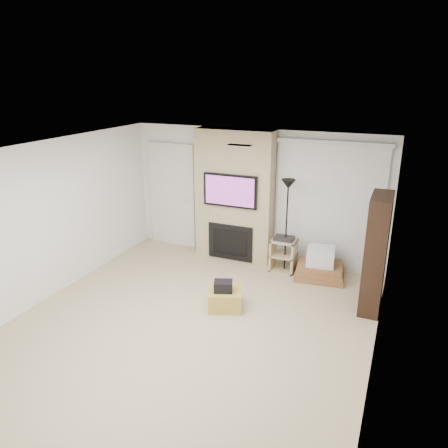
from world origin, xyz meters
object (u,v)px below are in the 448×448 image
at_px(box_stack, 320,267).
at_px(bookshelf, 376,253).
at_px(ottoman, 225,298).
at_px(av_stand, 284,253).
at_px(floor_lamp, 288,200).

bearing_deg(box_stack, bookshelf, -37.65).
bearing_deg(ottoman, av_stand, 74.67).
xyz_separation_m(ottoman, av_stand, (0.46, 1.67, 0.20)).
bearing_deg(av_stand, box_stack, -5.18).
height_order(floor_lamp, box_stack, floor_lamp).
xyz_separation_m(floor_lamp, av_stand, (-0.03, -0.00, -1.01)).
bearing_deg(ottoman, bookshelf, 23.19).
bearing_deg(av_stand, ottoman, -105.33).
relative_size(floor_lamp, box_stack, 1.86).
bearing_deg(ottoman, box_stack, 54.54).
height_order(ottoman, box_stack, box_stack).
bearing_deg(bookshelf, ottoman, -156.81).
height_order(ottoman, av_stand, av_stand).
bearing_deg(av_stand, bookshelf, -25.75).
distance_m(ottoman, bookshelf, 2.38).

